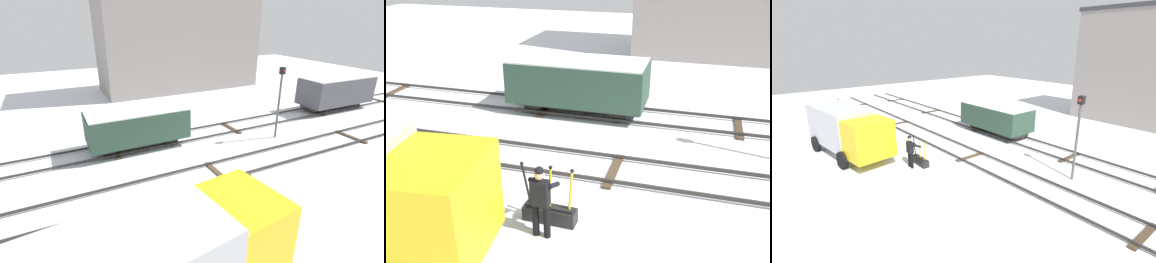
{
  "view_description": "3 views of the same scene",
  "coord_description": "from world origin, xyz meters",
  "views": [
    {
      "loc": [
        -5.93,
        -9.35,
        6.47
      ],
      "look_at": [
        -0.23,
        2.0,
        1.29
      ],
      "focal_mm": 26.99,
      "sensor_mm": 36.0,
      "label": 1
    },
    {
      "loc": [
        1.98,
        -10.19,
        5.82
      ],
      "look_at": [
        -1.18,
        0.49,
        0.89
      ],
      "focal_mm": 39.44,
      "sensor_mm": 36.0,
      "label": 2
    },
    {
      "loc": [
        11.24,
        -9.59,
        6.12
      ],
      "look_at": [
        -1.46,
        0.72,
        1.01
      ],
      "focal_mm": 26.81,
      "sensor_mm": 36.0,
      "label": 3
    }
  ],
  "objects": [
    {
      "name": "rail_worker",
      "position": [
        -0.91,
        -3.18,
        0.96
      ],
      "size": [
        0.54,
        0.64,
        1.71
      ],
      "rotation": [
        0.0,
        0.0,
        -0.02
      ],
      "color": "black",
      "rests_on": "ground_plane"
    },
    {
      "name": "ground_plane",
      "position": [
        0.0,
        0.0,
        0.0
      ],
      "size": [
        60.0,
        60.0,
        0.0
      ],
      "primitive_type": "plane",
      "color": "silver"
    },
    {
      "name": "track_siding_near",
      "position": [
        0.0,
        4.19,
        0.11
      ],
      "size": [
        44.0,
        1.94,
        0.18
      ],
      "color": "#2D2B28",
      "rests_on": "ground_plane"
    },
    {
      "name": "freight_car_far_end",
      "position": [
        -2.26,
        4.19,
        1.19
      ],
      "size": [
        5.01,
        2.23,
        2.03
      ],
      "rotation": [
        0.0,
        0.0,
        -0.0
      ],
      "color": "#2D2B28",
      "rests_on": "ground_plane"
    },
    {
      "name": "switch_lever_frame",
      "position": [
        -0.92,
        -2.65,
        0.25
      ],
      "size": [
        1.3,
        0.38,
        1.45
      ],
      "rotation": [
        0.0,
        0.0,
        -0.02
      ],
      "color": "black",
      "rests_on": "ground_plane"
    },
    {
      "name": "track_main_line",
      "position": [
        0.0,
        0.0,
        0.11
      ],
      "size": [
        44.0,
        1.94,
        0.18
      ],
      "color": "#2D2B28",
      "rests_on": "ground_plane"
    }
  ]
}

